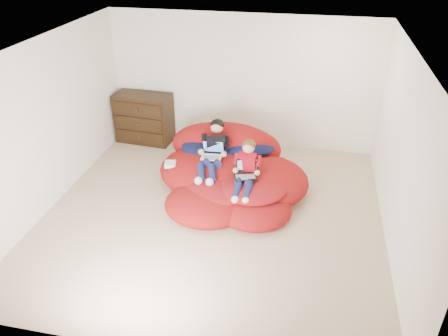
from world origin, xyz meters
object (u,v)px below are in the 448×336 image
laptop_black (246,171)px  laptop_white (212,153)px  dresser (144,118)px  beanbag_pile (230,174)px  older_boy (213,148)px  younger_boy (246,167)px

laptop_black → laptop_white: bearing=149.1°
dresser → laptop_black: (2.33, -1.78, 0.07)m
beanbag_pile → laptop_black: size_ratio=6.34×
dresser → laptop_white: bearing=-39.5°
dresser → beanbag_pile: dresser is taller
older_boy → laptop_black: size_ratio=2.87×
older_boy → laptop_black: 0.78m
younger_boy → beanbag_pile: bearing=130.0°
dresser → laptop_black: bearing=-37.4°
dresser → younger_boy: 2.93m
dresser → older_boy: size_ratio=0.98×
younger_boy → laptop_black: younger_boy is taller
younger_boy → older_boy: bearing=143.6°
beanbag_pile → younger_boy: (0.32, -0.39, 0.37)m
beanbag_pile → older_boy: (-0.29, 0.07, 0.42)m
beanbag_pile → younger_boy: bearing=-50.0°
dresser → younger_boy: bearing=-37.3°
beanbag_pile → younger_boy: younger_boy is taller
dresser → younger_boy: younger_boy is taller
older_boy → laptop_black: older_boy is taller
dresser → beanbag_pile: size_ratio=0.45×
beanbag_pile → older_boy: size_ratio=2.21×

